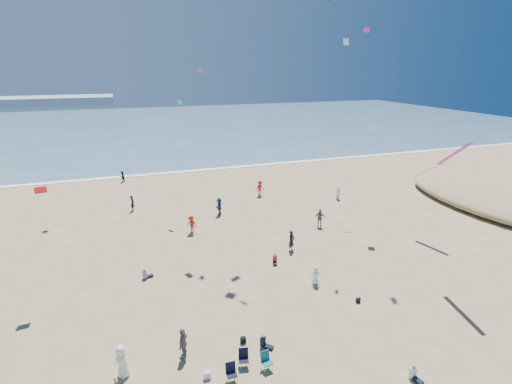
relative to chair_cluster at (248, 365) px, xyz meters
name	(u,v)px	position (x,y,z in m)	size (l,w,h in m)	color
ocean	(138,127)	(0.43, 92.56, -0.47)	(220.00, 100.00, 0.06)	#476B84
surf_line	(160,174)	(0.43, 42.56, -0.46)	(220.00, 1.20, 0.08)	white
standing_flyers	(263,246)	(5.48, 12.46, 0.39)	(33.09, 48.19, 1.91)	navy
seated_group	(271,323)	(2.52, 2.98, -0.08)	(13.03, 18.89, 0.84)	white
chair_cluster	(248,365)	(0.00, 0.00, 0.00)	(2.65, 1.47, 1.00)	black
white_tote	(207,375)	(-2.10, 0.31, -0.30)	(0.35, 0.20, 0.40)	white
black_backpack	(243,340)	(0.49, 2.34, -0.31)	(0.30, 0.22, 0.38)	black
navy_bag	(358,300)	(9.16, 3.67, -0.33)	(0.28, 0.18, 0.34)	black
kites_aloft	(320,77)	(9.24, 10.77, 14.14)	(38.89, 43.80, 27.64)	#FF2706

